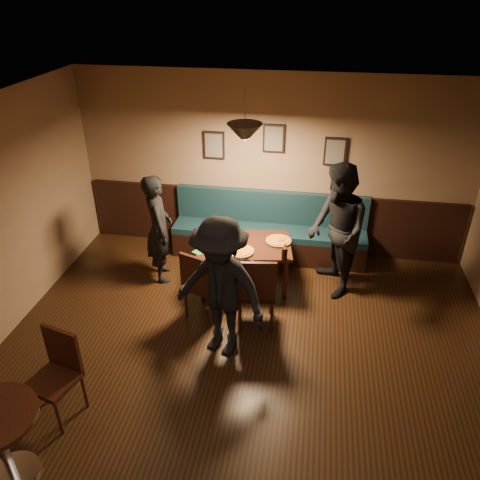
{
  "coord_description": "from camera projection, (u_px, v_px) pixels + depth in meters",
  "views": [
    {
      "loc": [
        0.62,
        -3.2,
        3.94
      ],
      "look_at": [
        -0.25,
        1.98,
        0.95
      ],
      "focal_mm": 34.96,
      "sensor_mm": 36.0,
      "label": 1
    }
  ],
  "objects": [
    {
      "name": "diner_right",
      "position": [
        337.0,
        231.0,
        6.27
      ],
      "size": [
        0.97,
        1.09,
        1.88
      ],
      "primitive_type": "imported",
      "rotation": [
        0.0,
        0.0,
        -1.25
      ],
      "color": "black",
      "rests_on": "floor"
    },
    {
      "name": "pizza_a",
      "position": [
        217.0,
        235.0,
        6.65
      ],
      "size": [
        0.4,
        0.4,
        0.04
      ],
      "primitive_type": "cylinder",
      "rotation": [
        0.0,
        0.0,
        -0.15
      ],
      "color": "orange",
      "rests_on": "dining_table"
    },
    {
      "name": "diner_left",
      "position": [
        159.0,
        229.0,
        6.61
      ],
      "size": [
        0.58,
        0.69,
        1.62
      ],
      "primitive_type": "imported",
      "rotation": [
        0.0,
        0.0,
        1.97
      ],
      "color": "black",
      "rests_on": "floor"
    },
    {
      "name": "napkin_b",
      "position": [
        199.0,
        252.0,
        6.29
      ],
      "size": [
        0.19,
        0.19,
        0.01
      ],
      "primitive_type": "cube",
      "rotation": [
        0.0,
        0.0,
        -0.51
      ],
      "color": "#1F762A",
      "rests_on": "dining_table"
    },
    {
      "name": "diner_front",
      "position": [
        220.0,
        289.0,
        5.23
      ],
      "size": [
        1.29,
        1.0,
        1.76
      ],
      "primitive_type": "imported",
      "rotation": [
        0.0,
        0.0,
        -0.35
      ],
      "color": "black",
      "rests_on": "floor"
    },
    {
      "name": "pizza_b",
      "position": [
        241.0,
        251.0,
        6.27
      ],
      "size": [
        0.47,
        0.47,
        0.04
      ],
      "primitive_type": "cylinder",
      "rotation": [
        0.0,
        0.0,
        0.41
      ],
      "color": "orange",
      "rests_on": "dining_table"
    },
    {
      "name": "picture_left",
      "position": [
        214.0,
        145.0,
        7.04
      ],
      "size": [
        0.32,
        0.04,
        0.42
      ],
      "primitive_type": "cube",
      "color": "black",
      "rests_on": "wall_back"
    },
    {
      "name": "wainscot",
      "position": [
        271.0,
        220.0,
        7.51
      ],
      "size": [
        5.88,
        0.06,
        1.0
      ],
      "primitive_type": "cube",
      "color": "black",
      "rests_on": "ground"
    },
    {
      "name": "chair_near_left",
      "position": [
        205.0,
        283.0,
        5.99
      ],
      "size": [
        0.56,
        0.56,
        0.99
      ],
      "primitive_type": null,
      "rotation": [
        0.0,
        0.0,
        -0.36
      ],
      "color": "black",
      "rests_on": "floor"
    },
    {
      "name": "picture_center",
      "position": [
        274.0,
        138.0,
        6.84
      ],
      "size": [
        0.32,
        0.04,
        0.42
      ],
      "primitive_type": "cube",
      "color": "black",
      "rests_on": "wall_back"
    },
    {
      "name": "chair_near_right",
      "position": [
        256.0,
        289.0,
        5.82
      ],
      "size": [
        0.53,
        0.53,
        1.06
      ],
      "primitive_type": null,
      "rotation": [
        0.0,
        0.0,
        0.14
      ],
      "color": "#32180D",
      "rests_on": "floor"
    },
    {
      "name": "cutlery_set",
      "position": [
        240.0,
        259.0,
        6.13
      ],
      "size": [
        0.19,
        0.07,
        0.0
      ],
      "primitive_type": "cube",
      "rotation": [
        0.0,
        0.0,
        1.32
      ],
      "color": "silver",
      "rests_on": "dining_table"
    },
    {
      "name": "ceiling",
      "position": [
        229.0,
        155.0,
        3.4
      ],
      "size": [
        7.0,
        7.0,
        0.0
      ],
      "primitive_type": "plane",
      "rotation": [
        3.14,
        0.0,
        0.0
      ],
      "color": "silver",
      "rests_on": "ground"
    },
    {
      "name": "wall_back",
      "position": [
        273.0,
        167.0,
        7.09
      ],
      "size": [
        6.0,
        0.0,
        6.0
      ],
      "primitive_type": "plane",
      "rotation": [
        1.57,
        0.0,
        0.0
      ],
      "color": "#8C704F",
      "rests_on": "ground"
    },
    {
      "name": "pizza_c",
      "position": [
        279.0,
        241.0,
        6.51
      ],
      "size": [
        0.38,
        0.38,
        0.04
      ],
      "primitive_type": "cylinder",
      "rotation": [
        0.0,
        0.0,
        -0.07
      ],
      "color": "#BF6C24",
      "rests_on": "dining_table"
    },
    {
      "name": "soda_glass",
      "position": [
        284.0,
        254.0,
        6.09
      ],
      "size": [
        0.08,
        0.08,
        0.17
      ],
      "primitive_type": "cylinder",
      "rotation": [
        0.0,
        0.0,
        -0.08
      ],
      "color": "black",
      "rests_on": "dining_table"
    },
    {
      "name": "tabasco_bottle",
      "position": [
        285.0,
        247.0,
        6.3
      ],
      "size": [
        0.03,
        0.03,
        0.11
      ],
      "primitive_type": "cylinder",
      "rotation": [
        0.0,
        0.0,
        -0.22
      ],
      "color": "#A80508",
      "rests_on": "dining_table"
    },
    {
      "name": "dining_table",
      "position": [
        244.0,
        265.0,
        6.64
      ],
      "size": [
        1.4,
        1.02,
        0.69
      ],
      "primitive_type": "cube",
      "rotation": [
        0.0,
        0.0,
        0.16
      ],
      "color": "black",
      "rests_on": "floor"
    },
    {
      "name": "picture_right",
      "position": [
        335.0,
        152.0,
        6.78
      ],
      "size": [
        0.32,
        0.04,
        0.42
      ],
      "primitive_type": "cube",
      "color": "black",
      "rests_on": "wall_back"
    },
    {
      "name": "booth_bench",
      "position": [
        269.0,
        228.0,
        7.28
      ],
      "size": [
        3.0,
        0.6,
        1.0
      ],
      "primitive_type": null,
      "color": "#0F232D",
      "rests_on": "ground"
    },
    {
      "name": "floor",
      "position": [
        232.0,
        417.0,
        4.78
      ],
      "size": [
        7.0,
        7.0,
        0.0
      ],
      "primitive_type": "plane",
      "color": "black",
      "rests_on": "ground"
    },
    {
      "name": "cafe_table",
      "position": [
        3.0,
        447.0,
        4.03
      ],
      "size": [
        0.83,
        0.83,
        0.79
      ],
      "primitive_type": "cylinder",
      "rotation": [
        0.0,
        0.0,
        0.12
      ],
      "color": "black",
      "rests_on": "floor"
    },
    {
      "name": "cafe_chair_far",
      "position": [
        53.0,
        379.0,
        4.59
      ],
      "size": [
        0.52,
        0.52,
        0.96
      ],
      "primitive_type": null,
      "rotation": [
        0.0,
        0.0,
        2.88
      ],
      "color": "black",
      "rests_on": "floor"
    },
    {
      "name": "napkin_a",
      "position": [
        209.0,
        232.0,
        6.77
      ],
      "size": [
        0.16,
        0.16,
        0.01
      ],
      "primitive_type": "cube",
      "rotation": [
        0.0,
        0.0,
        -0.08
      ],
      "color": "#1E7125",
      "rests_on": "dining_table"
    },
    {
      "name": "pendant_lamp",
      "position": [
        245.0,
        134.0,
        5.7
      ],
      "size": [
        0.44,
        0.44,
        0.25
      ],
      "primitive_type": "cone",
      "rotation": [
        3.14,
        0.0,
        0.0
      ],
      "color": "black",
      "rests_on": "ceiling"
    }
  ]
}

